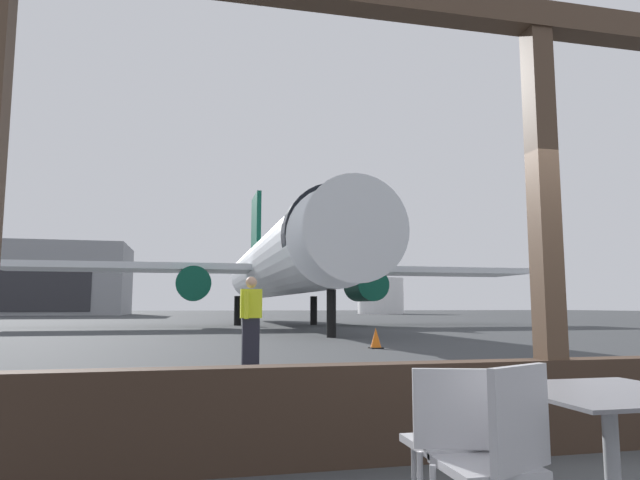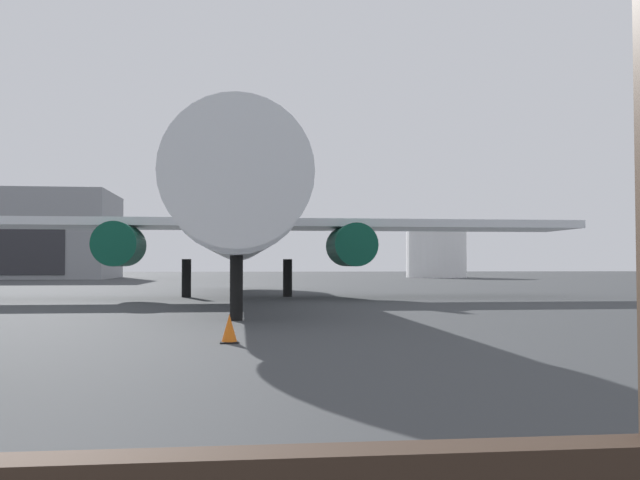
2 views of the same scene
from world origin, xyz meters
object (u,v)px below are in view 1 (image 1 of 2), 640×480
Objects in this scene: cafe_chair_window_left at (451,435)px; ground_crew_worker at (251,321)px; traffic_cone at (376,339)px; fuel_storage_tank at (380,296)px; airplane at (281,264)px; dining_table at (611,441)px; distant_hangar at (34,279)px; cafe_chair_window_right at (502,450)px.

cafe_chair_window_left is 8.06m from ground_crew_worker.
traffic_cone is 72.42m from fuel_storage_tank.
fuel_storage_tank is (23.67, 50.49, -0.93)m from airplane.
fuel_storage_tank is (26.71, 80.88, 2.29)m from dining_table.
dining_table is 82.91m from distant_hangar.
ground_crew_worker is (-4.07, -22.23, -2.80)m from airplane.
cafe_chair_window_left is 0.50× the size of ground_crew_worker.
fuel_storage_tank reaches higher than ground_crew_worker.
distant_hangar is at bearing 111.19° from traffic_cone.
fuel_storage_tank is (27.49, 81.14, 2.22)m from cafe_chair_window_right.
ground_crew_worker is 0.07× the size of distant_hangar.
dining_table is 85.20m from fuel_storage_tank.
cafe_chair_window_left reaches higher than traffic_cone.
airplane is 18.20m from traffic_cone.
distant_hangar reaches higher than dining_table.
cafe_chair_window_left is at bearing -74.38° from distant_hangar.
airplane is (3.04, 30.39, 3.22)m from dining_table.
cafe_chair_window_right is 82.94m from distant_hangar.
fuel_storage_tank is at bearing 71.28° from cafe_chair_window_right.
airplane is 56.08× the size of traffic_cone.
fuel_storage_tank is at bearing 70.82° from traffic_cone.
cafe_chair_window_right is 8.44m from ground_crew_worker.
dining_table is at bearing -7.65° from cafe_chair_window_left.
airplane is 55.77m from fuel_storage_tank.
traffic_cone is (-0.12, -17.87, -3.43)m from airplane.
ground_crew_worker is at bearing 91.71° from cafe_chair_window_right.
ground_crew_worker is 77.85m from fuel_storage_tank.
fuel_storage_tank reaches higher than dining_table.
dining_table is at bearing -103.16° from traffic_cone.
airplane reaches higher than fuel_storage_tank.
ground_crew_worker is (-1.03, 8.16, 0.42)m from dining_table.
airplane is at bearing 82.89° from cafe_chair_window_right.
cafe_chair_window_right is at bearing -106.18° from traffic_cone.
airplane is at bearing 82.69° from cafe_chair_window_left.
traffic_cone is at bearing 76.84° from dining_table.
cafe_chair_window_right is 31.05m from airplane.
cafe_chair_window_left is 82.57m from distant_hangar.
airplane is 55.64m from distant_hangar.
distant_hangar reaches higher than cafe_chair_window_left.
cafe_chair_window_left is at bearing 172.35° from dining_table.
airplane is (3.88, 30.28, 3.17)m from cafe_chair_window_left.
cafe_chair_window_left is 0.38m from cafe_chair_window_right.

